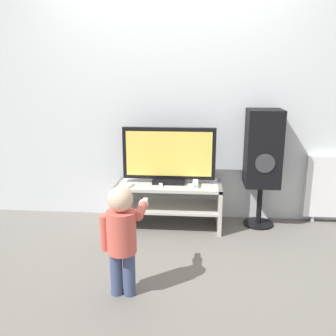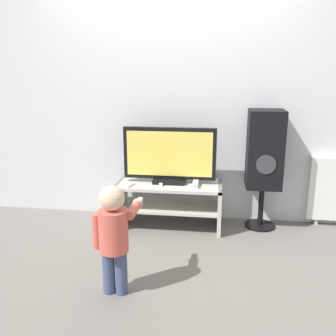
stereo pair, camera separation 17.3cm
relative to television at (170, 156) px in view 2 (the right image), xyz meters
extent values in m
plane|color=slate|center=(0.00, -0.25, -0.70)|extent=(16.00, 16.00, 0.00)
cube|color=silver|center=(0.00, 0.29, 0.60)|extent=(10.00, 0.06, 2.60)
cube|color=beige|center=(0.00, -0.02, -0.28)|extent=(1.01, 0.45, 0.03)
cube|color=beige|center=(0.00, -0.02, -0.50)|extent=(0.97, 0.41, 0.02)
cube|color=beige|center=(-0.49, -0.02, -0.48)|extent=(0.04, 0.45, 0.44)
cube|color=beige|center=(0.49, -0.02, -0.48)|extent=(0.04, 0.45, 0.44)
cube|color=black|center=(0.00, 0.00, -0.24)|extent=(0.31, 0.20, 0.04)
cube|color=black|center=(0.00, 0.00, 0.03)|extent=(0.88, 0.05, 0.50)
cube|color=#F2D859|center=(0.00, -0.03, 0.03)|extent=(0.81, 0.01, 0.43)
cube|color=white|center=(0.26, -0.08, -0.24)|extent=(0.05, 0.18, 0.05)
cube|color=#3F8CE5|center=(0.26, -0.17, -0.24)|extent=(0.03, 0.00, 0.01)
cube|color=white|center=(-0.35, -0.17, -0.25)|extent=(0.07, 0.13, 0.02)
cylinder|color=#337FD8|center=(-0.35, -0.17, -0.24)|extent=(0.01, 0.01, 0.00)
cube|color=white|center=(-0.07, -0.11, -0.25)|extent=(0.05, 0.13, 0.02)
cylinder|color=#337FD8|center=(-0.07, -0.11, -0.24)|extent=(0.01, 0.01, 0.00)
cylinder|color=#3F4C72|center=(-0.26, -1.22, -0.54)|extent=(0.08, 0.08, 0.32)
cylinder|color=#3F4C72|center=(-0.17, -1.22, -0.54)|extent=(0.08, 0.08, 0.32)
cylinder|color=#D1594C|center=(-0.22, -1.22, -0.24)|extent=(0.20, 0.20, 0.29)
sphere|color=beige|center=(-0.22, -1.22, -0.01)|extent=(0.17, 0.17, 0.17)
cylinder|color=#D1594C|center=(-0.33, -1.22, -0.25)|extent=(0.06, 0.06, 0.24)
cylinder|color=#D1594C|center=(-0.10, -1.10, -0.13)|extent=(0.06, 0.24, 0.06)
sphere|color=beige|center=(-0.10, -0.97, -0.13)|extent=(0.07, 0.07, 0.07)
cube|color=white|center=(-0.10, -0.93, -0.13)|extent=(0.03, 0.13, 0.02)
cylinder|color=black|center=(0.89, 0.08, -0.69)|extent=(0.29, 0.29, 0.02)
cylinder|color=black|center=(0.89, 0.08, -0.50)|extent=(0.05, 0.05, 0.41)
cube|color=black|center=(0.89, 0.08, 0.08)|extent=(0.32, 0.32, 0.73)
cylinder|color=#38383D|center=(0.89, -0.09, -0.03)|extent=(0.18, 0.01, 0.18)
cube|color=silver|center=(1.45, 0.22, -0.67)|extent=(0.03, 0.05, 0.06)
camera|label=1|loc=(0.28, -3.46, 0.79)|focal=40.00mm
camera|label=2|loc=(0.45, -3.44, 0.79)|focal=40.00mm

